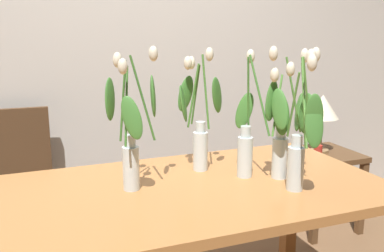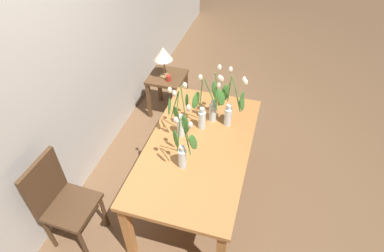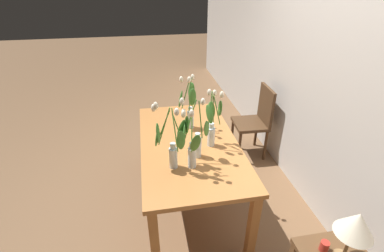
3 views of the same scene
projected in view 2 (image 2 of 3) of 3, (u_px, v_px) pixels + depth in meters
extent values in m
plane|color=brown|center=(197.00, 196.00, 3.34)|extent=(18.00, 18.00, 0.00)
cube|color=beige|center=(54.00, 65.00, 2.70)|extent=(9.00, 0.10, 2.70)
cube|color=#B7753D|center=(198.00, 147.00, 2.85)|extent=(1.60, 0.90, 0.04)
cube|color=#B7753D|center=(250.00, 132.00, 3.55)|extent=(0.07, 0.07, 0.70)
cube|color=#B7753D|center=(128.00, 231.00, 2.66)|extent=(0.07, 0.07, 0.70)
cube|color=#B7753D|center=(182.00, 119.00, 3.71)|extent=(0.07, 0.07, 0.70)
cylinder|color=silver|center=(181.00, 127.00, 2.89)|extent=(0.07, 0.07, 0.18)
cylinder|color=silver|center=(181.00, 118.00, 2.81)|extent=(0.04, 0.04, 0.05)
cylinder|color=silver|center=(181.00, 130.00, 2.91)|extent=(0.06, 0.06, 0.11)
cylinder|color=#478433|center=(183.00, 102.00, 2.71)|extent=(0.03, 0.04, 0.33)
ellipsoid|color=#F2E5C6|center=(185.00, 85.00, 2.60)|extent=(0.04, 0.04, 0.06)
ellipsoid|color=#427F33|center=(187.00, 101.00, 2.75)|extent=(0.10, 0.08, 0.18)
cylinder|color=#478433|center=(177.00, 106.00, 2.70)|extent=(0.05, 0.03, 0.29)
ellipsoid|color=#F2E5C6|center=(174.00, 93.00, 2.59)|extent=(0.04, 0.04, 0.06)
ellipsoid|color=#427F33|center=(176.00, 113.00, 2.68)|extent=(0.08, 0.07, 0.18)
cylinder|color=#478433|center=(175.00, 104.00, 2.72)|extent=(0.02, 0.08, 0.28)
ellipsoid|color=#F2E5C6|center=(170.00, 90.00, 2.63)|extent=(0.04, 0.04, 0.06)
ellipsoid|color=#427F33|center=(169.00, 106.00, 2.70)|extent=(0.11, 0.03, 0.18)
cylinder|color=silver|center=(228.00, 117.00, 3.00)|extent=(0.07, 0.07, 0.18)
cylinder|color=silver|center=(229.00, 107.00, 2.92)|extent=(0.04, 0.04, 0.05)
cylinder|color=silver|center=(228.00, 119.00, 3.02)|extent=(0.06, 0.06, 0.11)
cylinder|color=#56933D|center=(230.00, 89.00, 2.84)|extent=(0.09, 0.03, 0.34)
ellipsoid|color=#F2E5C6|center=(231.00, 70.00, 2.76)|extent=(0.04, 0.04, 0.06)
ellipsoid|color=#427F33|center=(225.00, 93.00, 2.92)|extent=(0.05, 0.08, 0.17)
cylinder|color=#56933D|center=(236.00, 95.00, 2.78)|extent=(0.04, 0.10, 0.33)
ellipsoid|color=#F2E5C6|center=(244.00, 80.00, 2.64)|extent=(0.04, 0.04, 0.06)
ellipsoid|color=#427F33|center=(242.00, 99.00, 2.81)|extent=(0.09, 0.05, 0.17)
cylinder|color=#56933D|center=(237.00, 96.00, 2.78)|extent=(0.05, 0.12, 0.31)
ellipsoid|color=#F2E5C6|center=(246.00, 83.00, 2.65)|extent=(0.04, 0.04, 0.06)
ellipsoid|color=#427F33|center=(242.00, 102.00, 2.83)|extent=(0.08, 0.07, 0.17)
cylinder|color=#56933D|center=(225.00, 94.00, 2.84)|extent=(0.02, 0.08, 0.28)
ellipsoid|color=#F2E5C6|center=(222.00, 79.00, 2.76)|extent=(0.04, 0.04, 0.06)
ellipsoid|color=#427F33|center=(219.00, 99.00, 2.87)|extent=(0.08, 0.04, 0.18)
cylinder|color=silver|center=(213.00, 113.00, 3.04)|extent=(0.07, 0.07, 0.18)
cylinder|color=silver|center=(213.00, 103.00, 2.97)|extent=(0.04, 0.04, 0.05)
cylinder|color=silver|center=(213.00, 115.00, 3.06)|extent=(0.06, 0.06, 0.11)
cylinder|color=#56933D|center=(217.00, 86.00, 2.89)|extent=(0.09, 0.03, 0.33)
ellipsoid|color=#F2E5C6|center=(220.00, 68.00, 2.80)|extent=(0.04, 0.04, 0.06)
ellipsoid|color=#427F33|center=(215.00, 90.00, 2.98)|extent=(0.07, 0.10, 0.18)
cylinder|color=#56933D|center=(216.00, 95.00, 2.85)|extent=(0.07, 0.06, 0.25)
ellipsoid|color=#F2E5C6|center=(219.00, 85.00, 2.73)|extent=(0.04, 0.04, 0.06)
ellipsoid|color=#427F33|center=(221.00, 98.00, 2.83)|extent=(0.06, 0.11, 0.18)
cylinder|color=silver|center=(202.00, 120.00, 2.96)|extent=(0.07, 0.07, 0.18)
cylinder|color=silver|center=(202.00, 110.00, 2.88)|extent=(0.04, 0.04, 0.05)
cylinder|color=silver|center=(202.00, 123.00, 2.98)|extent=(0.06, 0.06, 0.11)
cylinder|color=#3D752D|center=(201.00, 95.00, 2.80)|extent=(0.03, 0.03, 0.33)
ellipsoid|color=#F2E5C6|center=(200.00, 78.00, 2.70)|extent=(0.04, 0.04, 0.06)
ellipsoid|color=#427F33|center=(196.00, 100.00, 2.87)|extent=(0.10, 0.08, 0.18)
cylinder|color=#3D752D|center=(211.00, 95.00, 2.77)|extent=(0.05, 0.12, 0.33)
ellipsoid|color=#F2E5C6|center=(220.00, 78.00, 2.66)|extent=(0.04, 0.04, 0.06)
ellipsoid|color=#427F33|center=(216.00, 95.00, 2.81)|extent=(0.10, 0.05, 0.18)
cylinder|color=silver|center=(182.00, 159.00, 2.61)|extent=(0.07, 0.07, 0.18)
cylinder|color=silver|center=(182.00, 149.00, 2.53)|extent=(0.04, 0.04, 0.05)
cylinder|color=silver|center=(182.00, 161.00, 2.63)|extent=(0.06, 0.06, 0.11)
cylinder|color=#3D752D|center=(179.00, 136.00, 2.41)|extent=(0.04, 0.03, 0.33)
ellipsoid|color=#F2E5C6|center=(176.00, 120.00, 2.30)|extent=(0.04, 0.04, 0.06)
ellipsoid|color=#427F33|center=(176.00, 139.00, 2.37)|extent=(0.07, 0.08, 0.18)
cylinder|color=#3D752D|center=(187.00, 138.00, 2.40)|extent=(0.04, 0.08, 0.30)
ellipsoid|color=#F2E5C6|center=(190.00, 125.00, 2.28)|extent=(0.04, 0.04, 0.06)
ellipsoid|color=#427F33|center=(193.00, 142.00, 2.42)|extent=(0.10, 0.08, 0.18)
cylinder|color=#3D752D|center=(186.00, 129.00, 2.45)|extent=(0.09, 0.03, 0.34)
ellipsoid|color=#F2E5C6|center=(189.00, 108.00, 2.36)|extent=(0.04, 0.04, 0.06)
ellipsoid|color=#427F33|center=(185.00, 124.00, 2.48)|extent=(0.04, 0.09, 0.18)
cube|color=#4C331E|center=(71.00, 207.00, 2.71)|extent=(0.41, 0.41, 0.04)
cylinder|color=#4C331E|center=(104.00, 211.00, 2.95)|extent=(0.04, 0.04, 0.43)
cylinder|color=#4C331E|center=(83.00, 245.00, 2.71)|extent=(0.04, 0.04, 0.43)
cylinder|color=#4C331E|center=(72.00, 202.00, 3.03)|extent=(0.04, 0.04, 0.43)
cylinder|color=#4C331E|center=(49.00, 233.00, 2.79)|extent=(0.04, 0.04, 0.43)
cube|color=#4C331E|center=(44.00, 183.00, 2.59)|extent=(0.40, 0.05, 0.46)
cube|color=brown|center=(167.00, 77.00, 4.03)|extent=(0.44, 0.44, 0.04)
cube|color=brown|center=(177.00, 106.00, 4.04)|extent=(0.04, 0.04, 0.51)
cube|color=brown|center=(186.00, 89.00, 4.31)|extent=(0.04, 0.04, 0.51)
cube|color=brown|center=(149.00, 101.00, 4.11)|extent=(0.04, 0.04, 0.51)
cube|color=brown|center=(160.00, 84.00, 4.39)|extent=(0.04, 0.04, 0.51)
cylinder|color=olive|center=(165.00, 76.00, 4.00)|extent=(0.12, 0.12, 0.02)
cylinder|color=olive|center=(164.00, 67.00, 3.92)|extent=(0.02, 0.02, 0.22)
cone|color=#F2E5C6|center=(163.00, 54.00, 3.79)|extent=(0.22, 0.22, 0.16)
cylinder|color=#B72D23|center=(169.00, 78.00, 3.91)|extent=(0.06, 0.06, 0.07)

